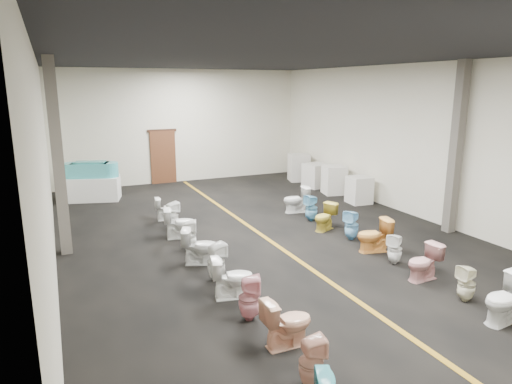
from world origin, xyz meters
TOP-DOWN VIEW (x-y plane):
  - floor at (0.00, 0.00)m, footprint 16.00×16.00m
  - ceiling at (0.00, 0.00)m, footprint 16.00×16.00m
  - wall_back at (0.00, 8.00)m, footprint 10.00×0.00m
  - wall_left at (-5.00, 0.00)m, footprint 0.00×16.00m
  - wall_right at (5.00, 0.00)m, footprint 0.00×16.00m
  - aisle_stripe at (0.00, 0.00)m, footprint 0.12×15.60m
  - back_door at (-0.80, 7.94)m, footprint 1.00×0.10m
  - door_frame at (-0.80, 7.95)m, footprint 1.15×0.08m
  - column_left at (-4.75, 1.00)m, footprint 0.25×0.25m
  - column_right at (4.75, -1.50)m, footprint 0.25×0.25m
  - display_table at (-3.72, 6.13)m, footprint 1.99×1.36m
  - bathtub at (-3.72, 6.13)m, footprint 1.80×1.05m
  - appliance_crate_a at (4.40, 2.01)m, footprint 0.76×0.76m
  - appliance_crate_b at (4.40, 3.50)m, footprint 0.90×0.90m
  - appliance_crate_c at (4.40, 4.74)m, footprint 0.92×0.92m
  - appliance_crate_d at (4.40, 6.09)m, footprint 0.95×0.95m
  - toilet_left_1 at (-2.05, -5.63)m, footprint 0.37×0.36m
  - toilet_left_2 at (-1.87, -4.64)m, footprint 0.77×0.44m
  - toilet_left_3 at (-2.08, -3.67)m, footprint 0.46×0.45m
  - toilet_left_4 at (-2.03, -2.78)m, footprint 0.85×0.59m
  - toilet_left_5 at (-2.05, -1.94)m, footprint 0.42×0.42m
  - toilet_left_6 at (-2.07, -0.95)m, footprint 0.90×0.71m
  - toilet_left_7 at (-2.04, 0.01)m, footprint 0.42×0.41m
  - toilet_left_8 at (-2.03, 0.95)m, footprint 0.86×0.60m
  - toilet_left_9 at (-2.02, 1.75)m, footprint 0.41×0.41m
  - toilet_left_10 at (-1.94, 2.71)m, footprint 0.71×0.46m
  - toilet_right_1 at (1.74, -5.50)m, footprint 0.86×0.54m
  - toilet_right_2 at (1.81, -4.67)m, footprint 0.32×0.32m
  - toilet_right_3 at (1.78, -3.64)m, footprint 0.76×0.46m
  - toilet_right_4 at (1.84, -2.72)m, footprint 0.42×0.42m
  - toilet_right_5 at (1.90, -1.92)m, footprint 0.87×0.61m
  - toilet_right_6 at (1.94, -0.98)m, footprint 0.46×0.45m
  - toilet_right_7 at (1.75, -0.03)m, footprint 0.82×0.66m
  - toilet_right_8 at (1.86, 0.87)m, footprint 0.39×0.38m
  - toilet_right_9 at (1.91, 1.86)m, footprint 0.86×0.57m

SIDE VIEW (x-z plane):
  - floor at x=0.00m, z-range 0.00..0.00m
  - aisle_stripe at x=0.00m, z-range 0.00..0.01m
  - toilet_left_10 at x=-1.94m, z-range 0.00..0.68m
  - toilet_right_2 at x=1.81m, z-range 0.00..0.69m
  - toilet_right_4 at x=1.84m, z-range 0.00..0.69m
  - toilet_left_1 at x=-2.05m, z-range 0.00..0.72m
  - toilet_right_7 at x=1.75m, z-range 0.00..0.73m
  - toilet_left_7 at x=-2.04m, z-range 0.00..0.73m
  - toilet_right_3 at x=1.78m, z-range 0.00..0.75m
  - toilet_left_9 at x=-2.02m, z-range 0.00..0.77m
  - toilet_right_6 at x=1.94m, z-range 0.00..0.78m
  - toilet_left_2 at x=-1.87m, z-range 0.00..0.78m
  - toilet_right_8 at x=1.86m, z-range 0.00..0.78m
  - toilet_left_3 at x=-2.08m, z-range 0.00..0.79m
  - toilet_left_4 at x=-2.03m, z-range 0.00..0.79m
  - toilet_left_5 at x=-2.05m, z-range 0.00..0.79m
  - toilet_left_8 at x=-2.03m, z-range 0.00..0.80m
  - display_table at x=-3.72m, z-range 0.00..0.81m
  - toilet_left_6 at x=-2.07m, z-range 0.00..0.81m
  - toilet_right_5 at x=1.90m, z-range 0.00..0.81m
  - toilet_right_9 at x=1.91m, z-range 0.00..0.81m
  - toilet_right_1 at x=1.74m, z-range 0.00..0.83m
  - appliance_crate_a at x=4.40m, z-range 0.00..0.90m
  - appliance_crate_c at x=4.40m, z-range 0.00..0.91m
  - appliance_crate_b at x=4.40m, z-range 0.00..1.03m
  - appliance_crate_d at x=4.40m, z-range 0.00..1.11m
  - back_door at x=-0.80m, z-range 0.00..2.10m
  - bathtub at x=-3.72m, z-range 0.79..1.34m
  - door_frame at x=-0.80m, z-range 2.07..2.17m
  - wall_back at x=0.00m, z-range -2.75..7.25m
  - wall_left at x=-5.00m, z-range -5.75..10.25m
  - wall_right at x=5.00m, z-range -5.75..10.25m
  - column_left at x=-4.75m, z-range 0.00..4.50m
  - column_right at x=4.75m, z-range 0.00..4.50m
  - ceiling at x=0.00m, z-range 4.50..4.50m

